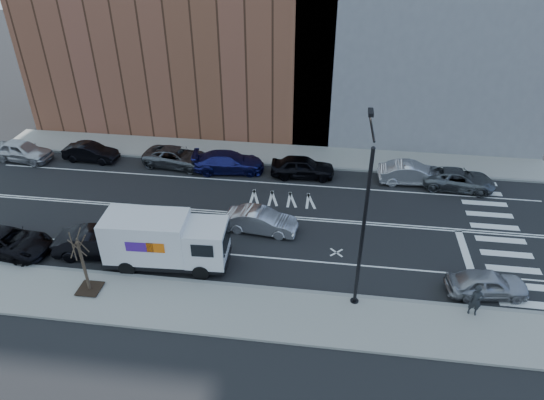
% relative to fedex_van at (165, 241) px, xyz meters
% --- Properties ---
extents(ground, '(120.00, 120.00, 0.00)m').
position_rel_fedex_van_xyz_m(ground, '(3.60, 5.60, -1.67)').
color(ground, black).
rests_on(ground, ground).
extents(sidewalk_near, '(44.00, 3.60, 0.15)m').
position_rel_fedex_van_xyz_m(sidewalk_near, '(3.60, -3.20, -1.59)').
color(sidewalk_near, gray).
rests_on(sidewalk_near, ground).
extents(sidewalk_far, '(44.00, 3.60, 0.15)m').
position_rel_fedex_van_xyz_m(sidewalk_far, '(3.60, 14.40, -1.59)').
color(sidewalk_far, gray).
rests_on(sidewalk_far, ground).
extents(curb_near, '(44.00, 0.25, 0.17)m').
position_rel_fedex_van_xyz_m(curb_near, '(3.60, -1.40, -1.58)').
color(curb_near, gray).
rests_on(curb_near, ground).
extents(curb_far, '(44.00, 0.25, 0.17)m').
position_rel_fedex_van_xyz_m(curb_far, '(3.60, 12.60, -1.58)').
color(curb_far, gray).
rests_on(curb_far, ground).
extents(crosswalk, '(3.00, 14.00, 0.01)m').
position_rel_fedex_van_xyz_m(crosswalk, '(19.60, 5.60, -1.66)').
color(crosswalk, white).
rests_on(crosswalk, ground).
extents(road_markings, '(40.00, 8.60, 0.01)m').
position_rel_fedex_van_xyz_m(road_markings, '(3.60, 5.60, -1.66)').
color(road_markings, white).
rests_on(road_markings, ground).
extents(streetlight, '(0.44, 4.02, 9.34)m').
position_rel_fedex_van_xyz_m(streetlight, '(10.60, -1.31, 3.41)').
color(streetlight, black).
rests_on(streetlight, ground).
extents(street_tree, '(1.20, 1.20, 3.75)m').
position_rel_fedex_van_xyz_m(street_tree, '(-3.40, -2.80, -0.22)').
color(street_tree, black).
rests_on(street_tree, ground).
extents(fedex_van, '(7.06, 2.73, 3.17)m').
position_rel_fedex_van_xyz_m(fedex_van, '(0.00, 0.00, 0.00)').
color(fedex_van, black).
rests_on(fedex_van, ground).
extents(far_parked_a, '(5.00, 2.50, 1.63)m').
position_rel_fedex_van_xyz_m(far_parked_a, '(-15.42, 10.93, -0.85)').
color(far_parked_a, '#BCBCC1').
rests_on(far_parked_a, ground).
extents(far_parked_b, '(4.36, 1.75, 1.41)m').
position_rel_fedex_van_xyz_m(far_parked_b, '(-10.00, 11.56, -0.96)').
color(far_parked_b, black).
rests_on(far_parked_b, ground).
extents(far_parked_c, '(5.50, 3.04, 1.46)m').
position_rel_fedex_van_xyz_m(far_parked_c, '(-2.95, 11.62, -0.94)').
color(far_parked_c, '#54575D').
rests_on(far_parked_c, ground).
extents(far_parked_d, '(5.60, 2.81, 1.56)m').
position_rel_fedex_van_xyz_m(far_parked_d, '(1.20, 11.29, -0.89)').
color(far_parked_d, navy).
rests_on(far_parked_d, ground).
extents(far_parked_e, '(4.79, 2.08, 1.61)m').
position_rel_fedex_van_xyz_m(far_parked_e, '(6.85, 11.21, -0.86)').
color(far_parked_e, black).
rests_on(far_parked_e, ground).
extents(far_parked_f, '(4.84, 1.96, 1.56)m').
position_rel_fedex_van_xyz_m(far_parked_f, '(14.80, 11.33, -0.89)').
color(far_parked_f, '#BCBCC1').
rests_on(far_parked_f, ground).
extents(far_parked_g, '(5.23, 2.71, 1.41)m').
position_rel_fedex_van_xyz_m(far_parked_g, '(18.09, 11.01, -0.96)').
color(far_parked_g, '#55595D').
rests_on(far_parked_g, ground).
extents(driving_sedan, '(4.65, 2.02, 1.49)m').
position_rel_fedex_van_xyz_m(driving_sedan, '(4.83, 3.92, -0.92)').
color(driving_sedan, '#BCBBC1').
rests_on(driving_sedan, ground).
extents(near_parked_rear_a, '(5.21, 2.21, 1.67)m').
position_rel_fedex_van_xyz_m(near_parked_rear_a, '(-4.16, 0.27, -0.83)').
color(near_parked_rear_a, black).
rests_on(near_parked_rear_a, ground).
extents(near_parked_rear_b, '(5.48, 3.05, 1.45)m').
position_rel_fedex_van_xyz_m(near_parked_rear_b, '(-9.62, -0.15, -0.94)').
color(near_parked_rear_b, black).
rests_on(near_parked_rear_b, ground).
extents(near_parked_front, '(4.37, 2.17, 1.43)m').
position_rel_fedex_van_xyz_m(near_parked_front, '(17.48, -0.18, -0.95)').
color(near_parked_front, '#9F9EA3').
rests_on(near_parked_front, ground).
extents(pedestrian, '(0.68, 0.49, 1.74)m').
position_rel_fedex_van_xyz_m(pedestrian, '(16.47, -1.89, -0.64)').
color(pedestrian, black).
rests_on(pedestrian, sidewalk_near).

